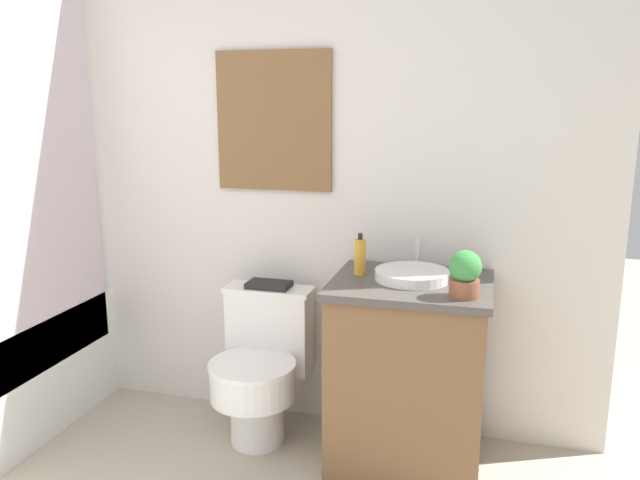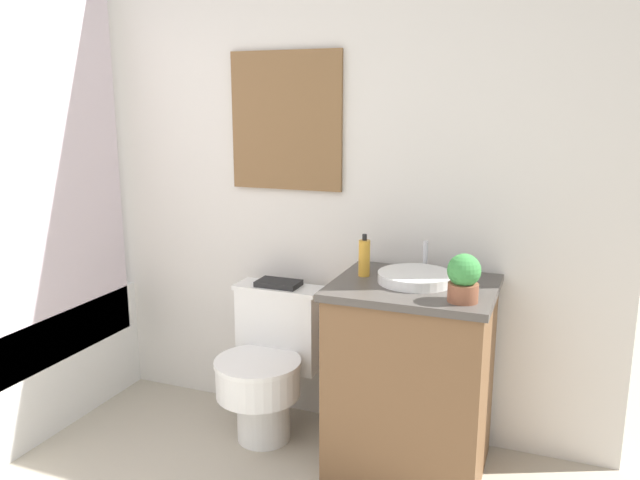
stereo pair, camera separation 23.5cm
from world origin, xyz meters
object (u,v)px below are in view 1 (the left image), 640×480
soap_bottle (360,257)px  book_on_tank (269,285)px  toilet (261,367)px  potted_plant (465,273)px  sink (412,275)px

soap_bottle → book_on_tank: size_ratio=0.89×
toilet → potted_plant: bearing=-12.2°
soap_bottle → book_on_tank: soap_bottle is taller
toilet → sink: bearing=-1.0°
toilet → book_on_tank: 0.37m
soap_bottle → potted_plant: 0.47m
toilet → soap_bottle: 0.69m
soap_bottle → potted_plant: size_ratio=1.00×
soap_bottle → potted_plant: same height
sink → soap_bottle: soap_bottle is taller
potted_plant → book_on_tank: (-0.87, 0.31, -0.20)m
potted_plant → sink: bearing=139.8°
potted_plant → book_on_tank: 0.94m
sink → book_on_tank: (-0.66, 0.14, -0.13)m
toilet → sink: (0.66, -0.01, 0.48)m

